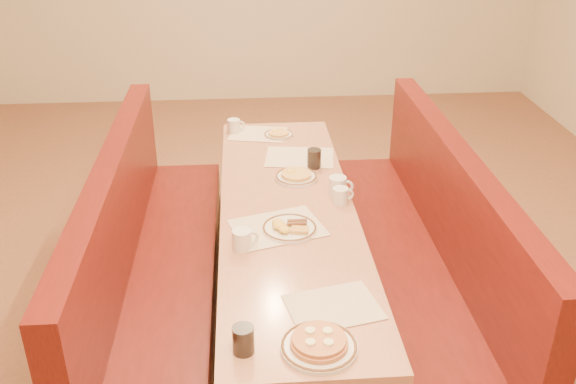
{
  "coord_description": "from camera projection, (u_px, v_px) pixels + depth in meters",
  "views": [
    {
      "loc": [
        -0.22,
        -2.92,
        2.35
      ],
      "look_at": [
        0.0,
        0.0,
        0.85
      ],
      "focal_mm": 40.0,
      "sensor_mm": 36.0,
      "label": 1
    }
  ],
  "objects": [
    {
      "name": "extra_plate_mid",
      "position": [
        296.0,
        176.0,
        3.65
      ],
      "size": [
        0.24,
        0.24,
        0.05
      ],
      "rotation": [
        0.0,
        0.0,
        0.32
      ],
      "color": "silver",
      "rests_on": "diner_table"
    },
    {
      "name": "placemat_far_left",
      "position": [
        258.0,
        134.0,
        4.26
      ],
      "size": [
        0.41,
        0.34,
        0.0
      ],
      "primitive_type": "cube",
      "rotation": [
        0.0,
        0.0,
        -0.2
      ],
      "color": "beige",
      "rests_on": "diner_table"
    },
    {
      "name": "soda_tumbler_mid",
      "position": [
        314.0,
        158.0,
        3.77
      ],
      "size": [
        0.08,
        0.08,
        0.11
      ],
      "color": "black",
      "rests_on": "diner_table"
    },
    {
      "name": "coffee_mug_a",
      "position": [
        341.0,
        195.0,
        3.37
      ],
      "size": [
        0.12,
        0.08,
        0.09
      ],
      "rotation": [
        0.0,
        0.0,
        0.18
      ],
      "color": "silver",
      "rests_on": "diner_table"
    },
    {
      "name": "ground",
      "position": [
        288.0,
        324.0,
        3.68
      ],
      "size": [
        8.0,
        8.0,
        0.0
      ],
      "primitive_type": "plane",
      "color": "#9E6647",
      "rests_on": "ground"
    },
    {
      "name": "coffee_mug_d",
      "position": [
        234.0,
        126.0,
        4.27
      ],
      "size": [
        0.12,
        0.08,
        0.09
      ],
      "rotation": [
        0.0,
        0.0,
        0.12
      ],
      "color": "silver",
      "rests_on": "diner_table"
    },
    {
      "name": "eggs_plate",
      "position": [
        289.0,
        228.0,
        3.13
      ],
      "size": [
        0.27,
        0.27,
        0.05
      ],
      "rotation": [
        0.0,
        0.0,
        -0.17
      ],
      "color": "silver",
      "rests_on": "diner_table"
    },
    {
      "name": "placemat_near_left",
      "position": [
        278.0,
        228.0,
        3.16
      ],
      "size": [
        0.5,
        0.43,
        0.0
      ],
      "primitive_type": "cube",
      "rotation": [
        0.0,
        0.0,
        0.29
      ],
      "color": "beige",
      "rests_on": "diner_table"
    },
    {
      "name": "placemat_far_right",
      "position": [
        300.0,
        157.0,
        3.92
      ],
      "size": [
        0.45,
        0.36,
        0.0
      ],
      "primitive_type": "cube",
      "rotation": [
        0.0,
        0.0,
        -0.13
      ],
      "color": "beige",
      "rests_on": "diner_table"
    },
    {
      "name": "booth_right",
      "position": [
        419.0,
        266.0,
        3.56
      ],
      "size": [
        0.55,
        2.5,
        1.05
      ],
      "color": "#4C3326",
      "rests_on": "ground"
    },
    {
      "name": "coffee_mug_b",
      "position": [
        243.0,
        239.0,
        2.97
      ],
      "size": [
        0.13,
        0.09,
        0.1
      ],
      "rotation": [
        0.0,
        0.0,
        0.26
      ],
      "color": "silver",
      "rests_on": "diner_table"
    },
    {
      "name": "soda_tumbler_near",
      "position": [
        243.0,
        340.0,
        2.34
      ],
      "size": [
        0.08,
        0.08,
        0.11
      ],
      "color": "black",
      "rests_on": "diner_table"
    },
    {
      "name": "diner_table",
      "position": [
        288.0,
        269.0,
        3.51
      ],
      "size": [
        0.7,
        2.5,
        0.75
      ],
      "color": "black",
      "rests_on": "ground"
    },
    {
      "name": "extra_plate_far",
      "position": [
        279.0,
        134.0,
        4.22
      ],
      "size": [
        0.19,
        0.19,
        0.04
      ],
      "rotation": [
        0.0,
        0.0,
        -0.31
      ],
      "color": "silver",
      "rests_on": "diner_table"
    },
    {
      "name": "booth_left",
      "position": [
        153.0,
        277.0,
        3.46
      ],
      "size": [
        0.55,
        2.5,
        1.05
      ],
      "color": "#4C3326",
      "rests_on": "ground"
    },
    {
      "name": "coffee_mug_c",
      "position": [
        338.0,
        186.0,
        3.46
      ],
      "size": [
        0.13,
        0.09,
        0.1
      ],
      "rotation": [
        0.0,
        0.0,
        -0.18
      ],
      "color": "silver",
      "rests_on": "diner_table"
    },
    {
      "name": "pancake_plate",
      "position": [
        319.0,
        344.0,
        2.36
      ],
      "size": [
        0.29,
        0.29,
        0.06
      ],
      "rotation": [
        0.0,
        0.0,
        0.26
      ],
      "color": "silver",
      "rests_on": "diner_table"
    },
    {
      "name": "placemat_near_right",
      "position": [
        333.0,
        307.0,
        2.59
      ],
      "size": [
        0.41,
        0.35,
        0.0
      ],
      "primitive_type": "cube",
      "rotation": [
        0.0,
        0.0,
        0.23
      ],
      "color": "beige",
      "rests_on": "diner_table"
    }
  ]
}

